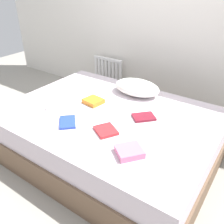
{
  "coord_description": "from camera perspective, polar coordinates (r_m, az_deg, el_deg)",
  "views": [
    {
      "loc": [
        1.16,
        -1.62,
        1.63
      ],
      "look_at": [
        0.0,
        0.05,
        0.48
      ],
      "focal_mm": 38.87,
      "sensor_mm": 36.0,
      "label": 1
    }
  ],
  "objects": [
    {
      "name": "bed",
      "position": [
        2.43,
        -0.68,
        -5.27
      ],
      "size": [
        2.0,
        1.5,
        0.5
      ],
      "color": "brown",
      "rests_on": "ground"
    },
    {
      "name": "textbook_pink",
      "position": [
        1.77,
        4.11,
        -9.23
      ],
      "size": [
        0.24,
        0.25,
        0.05
      ],
      "primitive_type": "cube",
      "rotation": [
        0.0,
        0.0,
        0.91
      ],
      "color": "pink",
      "rests_on": "bed"
    },
    {
      "name": "radiator",
      "position": [
        3.71,
        -0.98,
        9.22
      ],
      "size": [
        0.49,
        0.04,
        0.46
      ],
      "color": "white",
      "rests_on": "ground"
    },
    {
      "name": "textbook_maroon",
      "position": [
        2.21,
        7.46,
        -1.17
      ],
      "size": [
        0.24,
        0.24,
        0.02
      ],
      "primitive_type": "cube",
      "rotation": [
        0.0,
        0.0,
        0.82
      ],
      "color": "maroon",
      "rests_on": "bed"
    },
    {
      "name": "ground_plane",
      "position": [
        2.58,
        -0.65,
        -9.78
      ],
      "size": [
        8.0,
        8.0,
        0.0
      ],
      "primitive_type": "plane",
      "color": "#9E998E"
    },
    {
      "name": "textbook_red",
      "position": [
        2.01,
        -1.47,
        -4.36
      ],
      "size": [
        0.24,
        0.23,
        0.02
      ],
      "primitive_type": "cube",
      "rotation": [
        0.0,
        0.0,
        -0.53
      ],
      "color": "red",
      "rests_on": "bed"
    },
    {
      "name": "textbook_white",
      "position": [
        2.46,
        -12.92,
        1.66
      ],
      "size": [
        0.25,
        0.25,
        0.03
      ],
      "primitive_type": "cube",
      "rotation": [
        0.0,
        0.0,
        0.72
      ],
      "color": "white",
      "rests_on": "bed"
    },
    {
      "name": "textbook_orange",
      "position": [
        2.46,
        -4.41,
        2.58
      ],
      "size": [
        0.2,
        0.18,
        0.04
      ],
      "primitive_type": "cube",
      "rotation": [
        0.0,
        0.0,
        -0.14
      ],
      "color": "orange",
      "rests_on": "bed"
    },
    {
      "name": "textbook_blue",
      "position": [
        2.16,
        -10.41,
        -2.35
      ],
      "size": [
        0.24,
        0.24,
        0.02
      ],
      "primitive_type": "cube",
      "rotation": [
        0.0,
        0.0,
        -0.79
      ],
      "color": "#2847B7",
      "rests_on": "bed"
    },
    {
      "name": "pillow",
      "position": [
        2.64,
        5.87,
        5.78
      ],
      "size": [
        0.51,
        0.33,
        0.15
      ],
      "primitive_type": "ellipsoid",
      "color": "white",
      "rests_on": "bed"
    }
  ]
}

